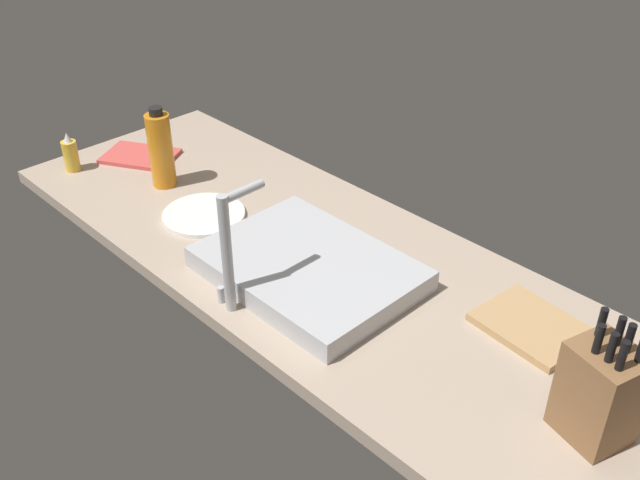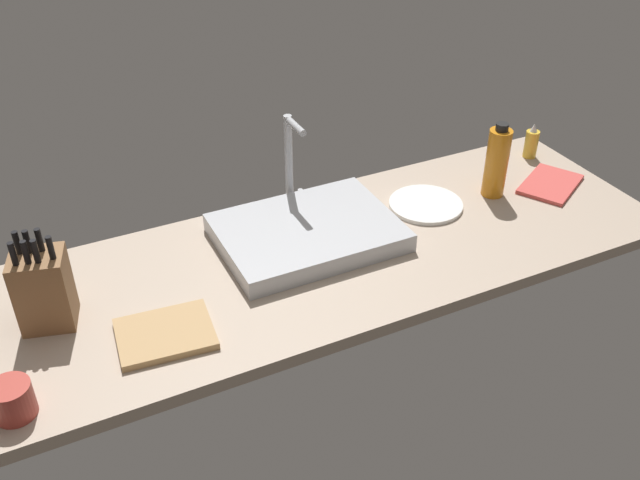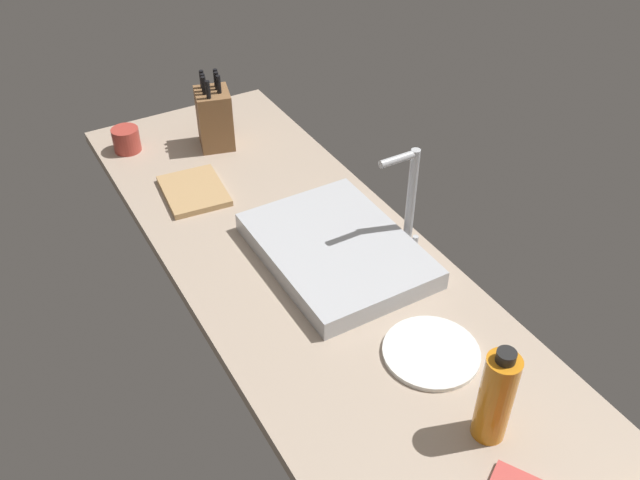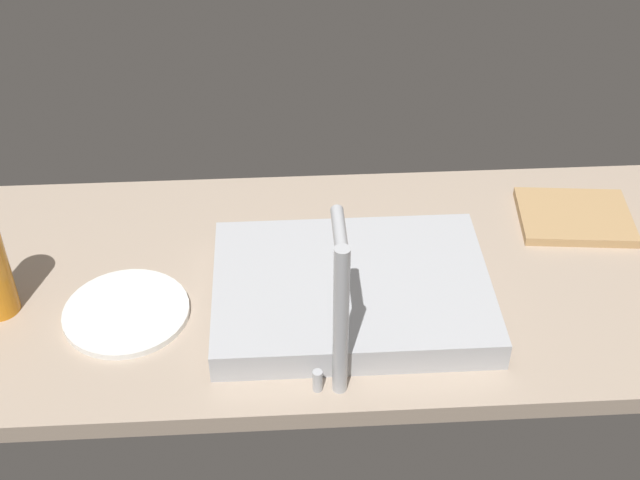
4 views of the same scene
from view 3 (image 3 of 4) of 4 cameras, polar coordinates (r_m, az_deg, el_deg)
The scene contains 8 objects.
countertop_slab at distance 177.58cm, azimuth -0.71°, elevation -2.69°, with size 197.33×65.21×3.50cm, color tan.
sink_basin at distance 177.82cm, azimuth 1.33°, elevation -0.76°, with size 48.23×35.44×5.31cm, color #B7BABF.
faucet at distance 175.83cm, azimuth 7.45°, elevation 3.93°, with size 5.50×11.61×28.64cm.
knife_block at distance 224.28cm, azimuth -8.81°, elevation 10.07°, with size 14.34×13.29×24.67cm.
cutting_board at distance 205.69cm, azimuth -10.49°, elevation 4.06°, with size 21.84×17.15×1.80cm, color tan.
water_bottle at distance 137.50cm, azimuth 14.49°, elevation -12.57°, with size 6.81×6.81×23.50cm.
dinner_plate at distance 156.61cm, azimuth 9.27°, elevation -9.24°, with size 21.95×21.95×1.20cm, color white.
coffee_mug at distance 230.09cm, azimuth -15.88°, elevation 8.07°, with size 8.65×8.65×7.77cm, color #B23D33.
Camera 3 is at (116.60, -64.70, 119.02)cm, focal length 38.30 mm.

